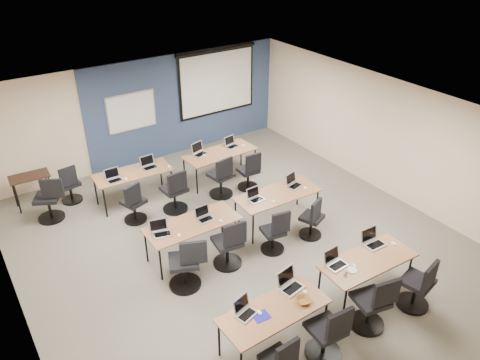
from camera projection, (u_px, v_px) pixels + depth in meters
floor at (241, 245)px, 9.31m from camera, size 8.00×9.00×0.02m
ceiling at (241, 119)px, 7.97m from camera, size 8.00×9.00×0.02m
wall_back at (142, 112)px, 11.88m from camera, size 8.00×0.04×2.70m
wall_front at (458, 351)px, 5.40m from camera, size 8.00×0.04×2.70m
wall_left at (10, 266)px, 6.70m from camera, size 0.04×9.00×2.70m
wall_right at (387, 137)px, 10.58m from camera, size 0.04×9.00×2.70m
blue_accent_panel at (186, 103)px, 12.47m from camera, size 5.50×0.04×2.70m
whiteboard at (131, 112)px, 11.63m from camera, size 1.28×0.03×0.98m
projector_screen at (217, 78)px, 12.62m from camera, size 2.40×0.10×1.82m
training_table_front_left at (274, 312)px, 6.82m from camera, size 1.67×0.70×0.73m
training_table_front_right at (368, 262)px, 7.81m from camera, size 1.69×0.71×0.73m
training_table_mid_left at (193, 225)px, 8.72m from camera, size 1.79×0.74×0.73m
training_table_mid_right at (278, 195)px, 9.65m from camera, size 1.80×0.75×0.73m
training_table_back_left at (133, 174)px, 10.45m from camera, size 1.71×0.71×0.73m
training_table_back_right at (220, 154)px, 11.31m from camera, size 1.78×0.74×0.73m
laptop_0 at (244, 310)px, 6.72m from camera, size 0.31×0.26×0.24m
mouse_0 at (259, 312)px, 6.74m from camera, size 0.08×0.11×0.03m
laptop_1 at (290, 283)px, 7.19m from camera, size 0.36×0.31×0.27m
mouse_1 at (305, 292)px, 7.10m from camera, size 0.07×0.10×0.04m
task_chair_1 at (328, 336)px, 6.77m from camera, size 0.55×0.55×1.03m
laptop_2 at (335, 261)px, 7.65m from camera, size 0.34×0.29×0.25m
mouse_2 at (354, 265)px, 7.64m from camera, size 0.08×0.11×0.04m
task_chair_2 at (373, 306)px, 7.27m from camera, size 0.56×0.56×1.03m
laptop_3 at (373, 241)px, 8.13m from camera, size 0.36×0.31×0.27m
mouse_3 at (394, 244)px, 8.14m from camera, size 0.09×0.12×0.04m
task_chair_3 at (419, 288)px, 7.64m from camera, size 0.54×0.54×1.01m
laptop_4 at (161, 230)px, 8.40m from camera, size 0.33×0.28×0.25m
mouse_4 at (179, 235)px, 8.36m from camera, size 0.06×0.09×0.03m
task_chair_4 at (186, 267)px, 8.07m from camera, size 0.61×0.57×1.05m
laptop_5 at (204, 216)px, 8.81m from camera, size 0.30×0.26×0.23m
mouse_5 at (221, 221)px, 8.75m from camera, size 0.07×0.11×0.04m
task_chair_5 at (229, 247)px, 8.57m from camera, size 0.55×0.55×1.02m
laptop_6 at (255, 197)px, 9.40m from camera, size 0.30×0.26×0.23m
mouse_6 at (273, 201)px, 9.34m from camera, size 0.06×0.10×0.03m
task_chair_6 at (275, 235)px, 8.96m from camera, size 0.47×0.47×0.95m
laptop_7 at (293, 183)px, 9.88m from camera, size 0.33×0.28×0.25m
mouse_7 at (305, 188)px, 9.81m from camera, size 0.06×0.10×0.03m
task_chair_7 at (312, 221)px, 9.36m from camera, size 0.48×0.46×0.95m
laptop_8 at (114, 178)px, 10.08m from camera, size 0.33×0.28×0.25m
mouse_8 at (126, 179)px, 10.13m from camera, size 0.09×0.12×0.04m
task_chair_8 at (134, 206)px, 9.83m from camera, size 0.50×0.48×0.97m
laptop_9 at (149, 165)px, 10.60m from camera, size 0.34×0.29×0.26m
mouse_9 at (169, 166)px, 10.63m from camera, size 0.09×0.12×0.04m
task_chair_9 at (175, 194)px, 10.18m from camera, size 0.56×0.56×1.03m
laptop_10 at (199, 151)px, 11.19m from camera, size 0.35×0.30×0.27m
mouse_10 at (204, 155)px, 11.12m from camera, size 0.07×0.10×0.03m
task_chair_10 at (222, 180)px, 10.73m from camera, size 0.56×0.56×1.03m
laptop_11 at (231, 144)px, 11.56m from camera, size 0.32×0.27×0.24m
mouse_11 at (243, 145)px, 11.59m from camera, size 0.07×0.10×0.04m
task_chair_11 at (249, 174)px, 11.03m from camera, size 0.49×0.49×0.97m
blue_mousepad at (261, 316)px, 6.69m from camera, size 0.25×0.22×0.01m
snack_bowl at (303, 301)px, 6.92m from camera, size 0.26×0.26×0.06m
snack_plate at (352, 270)px, 7.55m from camera, size 0.19×0.19×0.01m
coffee_cup at (346, 272)px, 7.46m from camera, size 0.07×0.07×0.05m
utility_table at (30, 180)px, 10.28m from camera, size 0.83×0.46×0.75m
spare_chair_a at (70, 187)px, 10.52m from camera, size 0.47×0.47×0.95m
spare_chair_b at (50, 202)px, 9.89m from camera, size 0.61×0.56×1.03m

